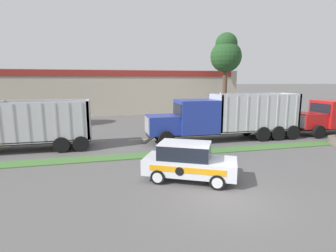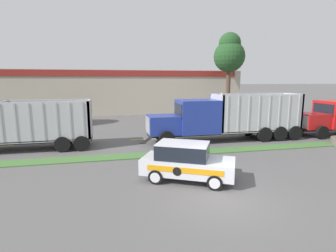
% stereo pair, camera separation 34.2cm
% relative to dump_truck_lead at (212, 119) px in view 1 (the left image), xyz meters
% --- Properties ---
extents(ground_plane, '(600.00, 600.00, 0.00)m').
position_rel_dump_truck_lead_xyz_m(ground_plane, '(-3.54, -9.71, -1.68)').
color(ground_plane, '#5B5959').
extents(grass_verge, '(120.00, 1.26, 0.06)m').
position_rel_dump_truck_lead_xyz_m(grass_verge, '(-3.54, -2.95, -1.65)').
color(grass_verge, '#477538').
rests_on(grass_verge, ground_plane).
extents(centre_line_3, '(2.40, 0.14, 0.01)m').
position_rel_dump_truck_lead_xyz_m(centre_line_3, '(-10.46, 1.67, -1.68)').
color(centre_line_3, yellow).
rests_on(centre_line_3, ground_plane).
extents(centre_line_4, '(2.40, 0.14, 0.01)m').
position_rel_dump_truck_lead_xyz_m(centre_line_4, '(-5.06, 1.67, -1.68)').
color(centre_line_4, yellow).
rests_on(centre_line_4, ground_plane).
extents(centre_line_5, '(2.40, 0.14, 0.01)m').
position_rel_dump_truck_lead_xyz_m(centre_line_5, '(0.34, 1.67, -1.68)').
color(centre_line_5, yellow).
rests_on(centre_line_5, ground_plane).
extents(centre_line_6, '(2.40, 0.14, 0.01)m').
position_rel_dump_truck_lead_xyz_m(centre_line_6, '(5.74, 1.67, -1.68)').
color(centre_line_6, yellow).
rests_on(centre_line_6, ground_plane).
extents(centre_line_7, '(2.40, 0.14, 0.01)m').
position_rel_dump_truck_lead_xyz_m(centre_line_7, '(11.14, 1.67, -1.68)').
color(centre_line_7, yellow).
rests_on(centre_line_7, ground_plane).
extents(dump_truck_lead, '(12.08, 2.74, 3.76)m').
position_rel_dump_truck_lead_xyz_m(dump_truck_lead, '(0.00, 0.00, 0.00)').
color(dump_truck_lead, black).
rests_on(dump_truck_lead, ground_plane).
extents(rally_car, '(4.60, 3.55, 1.82)m').
position_rel_dump_truck_lead_xyz_m(rally_car, '(-4.34, -7.39, -0.77)').
color(rally_car, silver).
rests_on(rally_car, ground_plane).
extents(traffic_cone, '(0.40, 0.40, 0.50)m').
position_rel_dump_truck_lead_xyz_m(traffic_cone, '(-3.31, -5.60, -1.44)').
color(traffic_cone, black).
rests_on(traffic_cone, ground_plane).
extents(store_building_backdrop, '(38.68, 12.10, 6.01)m').
position_rel_dump_truck_lead_xyz_m(store_building_backdrop, '(-8.35, 22.70, 1.33)').
color(store_building_backdrop, '#BCB29E').
rests_on(store_building_backdrop, ground_plane).
extents(tree_behind_centre, '(4.08, 4.08, 10.79)m').
position_rel_dump_truck_lead_xyz_m(tree_behind_centre, '(7.83, 14.03, 6.36)').
color(tree_behind_centre, brown).
rests_on(tree_behind_centre, ground_plane).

